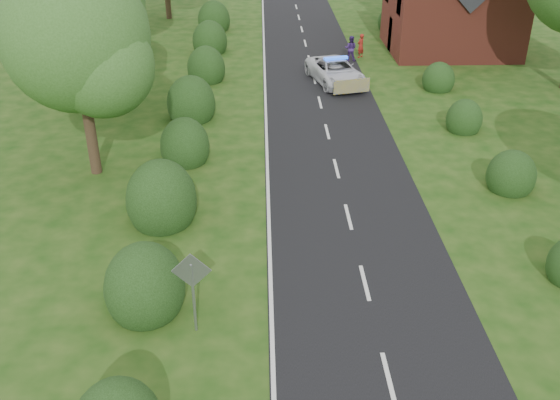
{
  "coord_description": "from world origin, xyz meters",
  "views": [
    {
      "loc": [
        -3.08,
        -11.45,
        11.53
      ],
      "look_at": [
        -2.52,
        7.02,
        1.3
      ],
      "focal_mm": 40.0,
      "sensor_mm": 36.0,
      "label": 1
    }
  ],
  "objects_px": {
    "police_van": "(335,71)",
    "road_sign": "(192,281)",
    "pedestrian_red": "(361,46)",
    "pedestrian_purple": "(351,48)"
  },
  "relations": [
    {
      "from": "police_van",
      "to": "road_sign",
      "type": "bearing_deg",
      "value": -120.54
    },
    {
      "from": "police_van",
      "to": "pedestrian_red",
      "type": "bearing_deg",
      "value": 52.61
    },
    {
      "from": "road_sign",
      "to": "pedestrian_red",
      "type": "bearing_deg",
      "value": 72.48
    },
    {
      "from": "pedestrian_red",
      "to": "pedestrian_purple",
      "type": "bearing_deg",
      "value": -0.1
    },
    {
      "from": "police_van",
      "to": "pedestrian_purple",
      "type": "bearing_deg",
      "value": 57.61
    },
    {
      "from": "pedestrian_red",
      "to": "road_sign",
      "type": "bearing_deg",
      "value": 28.88
    },
    {
      "from": "pedestrian_red",
      "to": "pedestrian_purple",
      "type": "xyz_separation_m",
      "value": [
        -0.75,
        -0.71,
        0.03
      ]
    },
    {
      "from": "road_sign",
      "to": "pedestrian_purple",
      "type": "relative_size",
      "value": 1.59
    },
    {
      "from": "police_van",
      "to": "pedestrian_purple",
      "type": "xyz_separation_m",
      "value": [
        1.45,
        4.48,
        0.1
      ]
    },
    {
      "from": "road_sign",
      "to": "police_van",
      "type": "distance_m",
      "value": 22.14
    }
  ]
}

